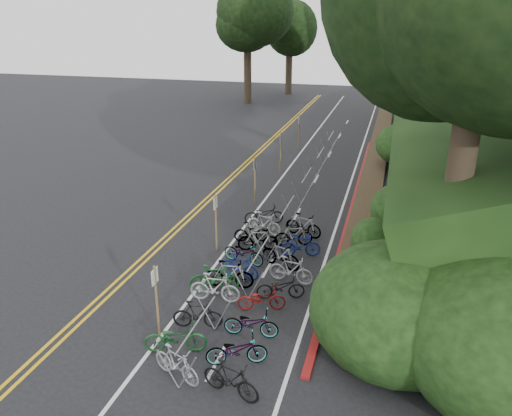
{
  "coord_description": "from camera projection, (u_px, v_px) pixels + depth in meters",
  "views": [
    {
      "loc": [
        7.39,
        -13.03,
        9.39
      ],
      "look_at": [
        1.77,
        7.02,
        1.3
      ],
      "focal_mm": 35.0,
      "sensor_mm": 36.0,
      "label": 1
    }
  ],
  "objects": [
    {
      "name": "bike_racks_rest",
      "position": [
        306.0,
        180.0,
        27.56
      ],
      "size": [
        1.14,
        23.0,
        1.17
      ],
      "color": "#A0A1A4",
      "rests_on": "ground"
    },
    {
      "name": "red_curb",
      "position": [
        353.0,
        204.0,
        26.27
      ],
      "size": [
        0.25,
        28.0,
        0.1
      ],
      "primitive_type": "cube",
      "color": "maroon",
      "rests_on": "ground"
    },
    {
      "name": "signpost_near",
      "position": [
        156.0,
        296.0,
        15.15
      ],
      "size": [
        0.08,
        0.4,
        2.43
      ],
      "color": "brown",
      "rests_on": "ground"
    },
    {
      "name": "ground",
      "position": [
        150.0,
        310.0,
        16.95
      ],
      "size": [
        120.0,
        120.0,
        0.0
      ],
      "primitive_type": "plane",
      "color": "black",
      "rests_on": "ground"
    },
    {
      "name": "signposts_rest",
      "position": [
        269.0,
        162.0,
        28.85
      ],
      "size": [
        0.08,
        18.4,
        2.5
      ],
      "color": "brown",
      "rests_on": "ground"
    },
    {
      "name": "embankment",
      "position": [
        490.0,
        137.0,
        29.85
      ],
      "size": [
        14.3,
        48.14,
        9.11
      ],
      "color": "black",
      "rests_on": "ground"
    },
    {
      "name": "bike_valet",
      "position": [
        253.0,
        272.0,
        18.46
      ],
      "size": [
        3.49,
        13.35,
        1.09
      ],
      "color": "#9E9EA3",
      "rests_on": "ground"
    },
    {
      "name": "bike_rack_front",
      "position": [
        197.0,
        332.0,
        14.37
      ],
      "size": [
        1.13,
        3.0,
        1.15
      ],
      "color": "#A0A1A4",
      "rests_on": "ground"
    },
    {
      "name": "bike_front",
      "position": [
        215.0,
        278.0,
        17.93
      ],
      "size": [
        1.09,
        1.87,
        1.09
      ],
      "primitive_type": "imported",
      "rotation": [
        0.0,
        0.0,
        1.91
      ],
      "color": "#144C1E",
      "rests_on": "ground"
    },
    {
      "name": "road_markings",
      "position": [
        251.0,
        208.0,
        25.86
      ],
      "size": [
        7.47,
        80.0,
        0.01
      ],
      "color": "gold",
      "rests_on": "ground"
    }
  ]
}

